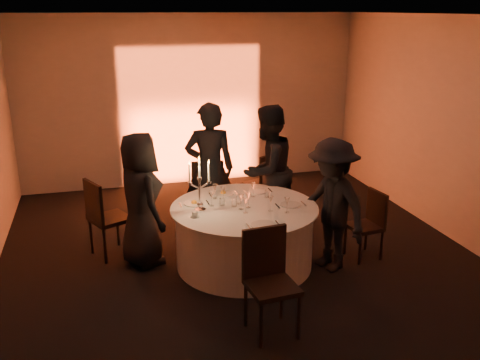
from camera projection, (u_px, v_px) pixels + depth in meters
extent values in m
plane|color=black|center=(244.00, 264.00, 6.73)|extent=(7.00, 7.00, 0.00)
plane|color=silver|center=(245.00, 15.00, 5.81)|extent=(7.00, 7.00, 0.00)
plane|color=#B4ADA7|center=(191.00, 101.00, 9.48)|extent=(7.00, 0.00, 7.00)
plane|color=#B4ADA7|center=(411.00, 297.00, 3.05)|extent=(7.00, 0.00, 7.00)
plane|color=#B4ADA7|center=(464.00, 133.00, 7.02)|extent=(0.00, 7.00, 7.00)
cube|color=black|center=(196.00, 183.00, 9.65)|extent=(0.25, 0.12, 0.10)
cylinder|color=black|center=(244.00, 263.00, 6.72)|extent=(0.60, 0.60, 0.03)
cylinder|color=black|center=(244.00, 237.00, 6.61)|extent=(0.20, 0.20, 0.75)
cylinder|color=silver|center=(244.00, 237.00, 6.61)|extent=(1.68, 1.68, 0.75)
cylinder|color=silver|center=(244.00, 208.00, 6.49)|extent=(1.80, 1.80, 0.02)
cube|color=black|center=(110.00, 219.00, 6.85)|extent=(0.60, 0.60, 0.05)
cube|color=black|center=(94.00, 202.00, 6.64)|extent=(0.23, 0.43, 0.52)
cylinder|color=black|center=(132.00, 238.00, 6.91)|extent=(0.04, 0.04, 0.48)
cylinder|color=black|center=(118.00, 229.00, 7.19)|extent=(0.04, 0.04, 0.48)
cylinder|color=black|center=(105.00, 246.00, 6.67)|extent=(0.04, 0.04, 0.48)
cylinder|color=black|center=(91.00, 236.00, 6.95)|extent=(0.04, 0.04, 0.48)
cube|color=black|center=(207.00, 193.00, 7.82)|extent=(0.50, 0.50, 0.05)
cube|color=black|center=(208.00, 179.00, 7.55)|extent=(0.45, 0.09, 0.51)
cylinder|color=black|center=(219.00, 204.00, 8.11)|extent=(0.04, 0.04, 0.48)
cylinder|color=black|center=(193.00, 205.00, 8.06)|extent=(0.04, 0.04, 0.48)
cylinder|color=black|center=(222.00, 213.00, 7.75)|extent=(0.04, 0.04, 0.48)
cylinder|color=black|center=(195.00, 214.00, 7.69)|extent=(0.04, 0.04, 0.48)
cube|color=black|center=(262.00, 184.00, 8.26)|extent=(0.57, 0.57, 0.05)
cube|color=black|center=(271.00, 170.00, 8.03)|extent=(0.41, 0.22, 0.49)
cylinder|color=black|center=(263.00, 193.00, 8.58)|extent=(0.04, 0.04, 0.46)
cylinder|color=black|center=(245.00, 198.00, 8.36)|extent=(0.04, 0.04, 0.46)
cylinder|color=black|center=(279.00, 199.00, 8.31)|extent=(0.04, 0.04, 0.46)
cylinder|color=black|center=(261.00, 205.00, 8.08)|extent=(0.04, 0.04, 0.46)
cube|color=black|center=(364.00, 227.00, 6.79)|extent=(0.43, 0.43, 0.05)
cube|color=black|center=(377.00, 207.00, 6.79)|extent=(0.09, 0.38, 0.44)
cylinder|color=black|center=(345.00, 239.00, 6.94)|extent=(0.04, 0.04, 0.41)
cylinder|color=black|center=(360.00, 249.00, 6.66)|extent=(0.04, 0.04, 0.41)
cylinder|color=black|center=(366.00, 235.00, 7.06)|extent=(0.04, 0.04, 0.41)
cylinder|color=black|center=(381.00, 245.00, 6.78)|extent=(0.04, 0.04, 0.41)
cube|color=black|center=(272.00, 287.00, 5.16)|extent=(0.50, 0.50, 0.05)
cube|color=black|center=(264.00, 252.00, 5.26)|extent=(0.46, 0.08, 0.52)
cylinder|color=black|center=(261.00, 325.00, 5.00)|extent=(0.04, 0.04, 0.49)
cylinder|color=black|center=(299.00, 317.00, 5.13)|extent=(0.04, 0.04, 0.49)
cylinder|color=black|center=(246.00, 304.00, 5.35)|extent=(0.04, 0.04, 0.49)
cylinder|color=black|center=(281.00, 297.00, 5.48)|extent=(0.04, 0.04, 0.49)
imported|color=black|center=(140.00, 200.00, 6.53)|extent=(0.76, 0.94, 1.67)
imported|color=black|center=(210.00, 169.00, 7.42)|extent=(0.75, 0.55, 1.88)
imported|color=black|center=(267.00, 171.00, 7.42)|extent=(1.13, 1.07, 1.84)
imported|color=black|center=(331.00, 205.00, 6.40)|extent=(0.93, 1.20, 1.64)
cylinder|color=silver|center=(194.00, 204.00, 6.58)|extent=(0.25, 0.25, 0.01)
cube|color=#B6B6BB|center=(180.00, 205.00, 6.53)|extent=(0.01, 0.17, 0.01)
cube|color=#B6B6BB|center=(208.00, 202.00, 6.62)|extent=(0.02, 0.17, 0.01)
sphere|color=#FFAB20|center=(194.00, 200.00, 6.56)|extent=(0.07, 0.07, 0.07)
cylinder|color=silver|center=(223.00, 194.00, 6.93)|extent=(0.27, 0.27, 0.01)
cube|color=#B6B6BB|center=(210.00, 195.00, 6.89)|extent=(0.02, 0.17, 0.01)
cube|color=#B6B6BB|center=(236.00, 193.00, 6.97)|extent=(0.01, 0.17, 0.01)
sphere|color=#FFAB20|center=(223.00, 191.00, 6.91)|extent=(0.07, 0.07, 0.07)
cylinder|color=silver|center=(258.00, 191.00, 7.02)|extent=(0.26, 0.26, 0.01)
cube|color=#B6B6BB|center=(245.00, 192.00, 6.98)|extent=(0.02, 0.17, 0.01)
cube|color=#B6B6BB|center=(270.00, 190.00, 7.06)|extent=(0.01, 0.17, 0.01)
cylinder|color=silver|center=(291.00, 205.00, 6.54)|extent=(0.25, 0.25, 0.01)
cube|color=#B6B6BB|center=(277.00, 206.00, 6.50)|extent=(0.02, 0.17, 0.01)
cube|color=#B6B6BB|center=(304.00, 203.00, 6.58)|extent=(0.01, 0.17, 0.01)
cylinder|color=silver|center=(263.00, 225.00, 5.93)|extent=(0.28, 0.28, 0.01)
cube|color=#B6B6BB|center=(249.00, 227.00, 5.89)|extent=(0.02, 0.17, 0.01)
cube|color=#B6B6BB|center=(278.00, 223.00, 5.97)|extent=(0.02, 0.17, 0.01)
cylinder|color=silver|center=(195.00, 217.00, 6.18)|extent=(0.11, 0.11, 0.01)
cylinder|color=silver|center=(195.00, 214.00, 6.17)|extent=(0.07, 0.07, 0.06)
cylinder|color=silver|center=(200.00, 210.00, 6.36)|extent=(0.14, 0.14, 0.02)
sphere|color=silver|center=(200.00, 205.00, 6.35)|extent=(0.07, 0.07, 0.07)
cylinder|color=silver|center=(200.00, 194.00, 6.30)|extent=(0.03, 0.03, 0.35)
cylinder|color=silver|center=(199.00, 179.00, 6.24)|extent=(0.06, 0.06, 0.03)
cylinder|color=white|center=(199.00, 169.00, 6.21)|extent=(0.02, 0.02, 0.23)
cone|color=orange|center=(199.00, 157.00, 6.17)|extent=(0.02, 0.02, 0.04)
cylinder|color=silver|center=(195.00, 186.00, 6.26)|extent=(0.13, 0.02, 0.09)
cylinder|color=silver|center=(190.00, 184.00, 6.23)|extent=(0.05, 0.05, 0.03)
cylinder|color=white|center=(190.00, 174.00, 6.20)|extent=(0.02, 0.02, 0.23)
cone|color=orange|center=(189.00, 163.00, 6.15)|extent=(0.02, 0.02, 0.04)
cylinder|color=silver|center=(204.00, 185.00, 6.29)|extent=(0.13, 0.02, 0.09)
cylinder|color=silver|center=(209.00, 182.00, 6.29)|extent=(0.05, 0.05, 0.03)
cylinder|color=white|center=(209.00, 172.00, 6.25)|extent=(0.02, 0.02, 0.23)
cone|color=orange|center=(209.00, 161.00, 6.21)|extent=(0.02, 0.02, 0.04)
cylinder|color=white|center=(223.00, 201.00, 6.67)|extent=(0.06, 0.06, 0.01)
cylinder|color=white|center=(223.00, 197.00, 6.65)|extent=(0.01, 0.01, 0.10)
cone|color=white|center=(223.00, 190.00, 6.63)|extent=(0.07, 0.07, 0.09)
cylinder|color=white|center=(212.00, 206.00, 6.52)|extent=(0.06, 0.06, 0.01)
cylinder|color=white|center=(212.00, 202.00, 6.50)|extent=(0.01, 0.01, 0.10)
cone|color=white|center=(211.00, 195.00, 6.47)|extent=(0.07, 0.07, 0.09)
cylinder|color=white|center=(241.00, 209.00, 6.41)|extent=(0.06, 0.06, 0.01)
cylinder|color=white|center=(241.00, 205.00, 6.39)|extent=(0.01, 0.01, 0.10)
cone|color=white|center=(241.00, 198.00, 6.36)|extent=(0.07, 0.07, 0.09)
cylinder|color=white|center=(246.00, 213.00, 6.30)|extent=(0.06, 0.06, 0.01)
cylinder|color=white|center=(246.00, 208.00, 6.28)|extent=(0.01, 0.01, 0.10)
cone|color=white|center=(246.00, 201.00, 6.25)|extent=(0.07, 0.07, 0.09)
cylinder|color=white|center=(287.00, 212.00, 6.30)|extent=(0.06, 0.06, 0.01)
cylinder|color=white|center=(287.00, 208.00, 6.29)|extent=(0.01, 0.01, 0.10)
cone|color=white|center=(287.00, 201.00, 6.26)|extent=(0.07, 0.07, 0.09)
cylinder|color=white|center=(270.00, 211.00, 6.34)|extent=(0.06, 0.06, 0.01)
cylinder|color=white|center=(271.00, 207.00, 6.33)|extent=(0.01, 0.01, 0.10)
cone|color=white|center=(271.00, 200.00, 6.30)|extent=(0.07, 0.07, 0.09)
cylinder|color=white|center=(253.00, 197.00, 6.83)|extent=(0.06, 0.06, 0.01)
cylinder|color=white|center=(253.00, 193.00, 6.82)|extent=(0.01, 0.01, 0.10)
cone|color=white|center=(253.00, 186.00, 6.79)|extent=(0.07, 0.07, 0.09)
cylinder|color=white|center=(248.00, 207.00, 6.46)|extent=(0.06, 0.06, 0.01)
cylinder|color=white|center=(248.00, 203.00, 6.45)|extent=(0.01, 0.01, 0.10)
cone|color=white|center=(248.00, 196.00, 6.42)|extent=(0.07, 0.07, 0.09)
cylinder|color=white|center=(215.00, 198.00, 6.77)|extent=(0.06, 0.06, 0.01)
cylinder|color=white|center=(215.00, 194.00, 6.76)|extent=(0.01, 0.01, 0.10)
cone|color=white|center=(215.00, 188.00, 6.73)|extent=(0.07, 0.07, 0.09)
cylinder|color=white|center=(234.00, 203.00, 6.49)|extent=(0.07, 0.07, 0.09)
cylinder|color=white|center=(267.00, 194.00, 6.81)|extent=(0.07, 0.07, 0.09)
cylinder|color=white|center=(238.00, 200.00, 6.58)|extent=(0.07, 0.07, 0.09)
cylinder|color=white|center=(222.00, 202.00, 6.52)|extent=(0.07, 0.07, 0.09)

